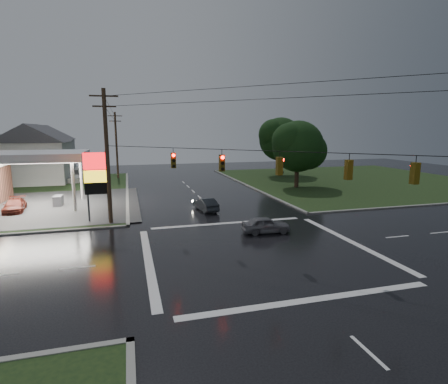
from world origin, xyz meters
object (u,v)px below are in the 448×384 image
object	(u,v)px
house_far	(45,149)
car_pump	(15,205)
car_crossing	(266,225)
pylon_sign	(97,175)
car_north	(206,204)
utility_pole_nw	(107,155)
tree_ne_far	(281,139)
tree_ne_near	(299,147)
utility_pole_n	(116,144)
house_near	(34,153)

from	to	relation	value
house_far	car_pump	size ratio (longest dim) A/B	2.60
car_crossing	pylon_sign	bearing A→B (deg)	65.83
pylon_sign	house_far	size ratio (longest dim) A/B	0.54
car_north	utility_pole_nw	bearing A→B (deg)	7.11
pylon_sign	car_pump	world-z (taller)	pylon_sign
car_pump	tree_ne_far	bearing A→B (deg)	19.35
pylon_sign	tree_ne_near	distance (m)	27.23
utility_pole_nw	utility_pole_n	xyz separation A→B (m)	(0.00, 28.50, -0.25)
tree_ne_far	car_north	size ratio (longest dim) A/B	2.56
car_north	utility_pole_n	bearing A→B (deg)	-80.56
tree_ne_near	tree_ne_far	bearing A→B (deg)	75.93
utility_pole_nw	car_pump	size ratio (longest dim) A/B	2.59
house_near	tree_ne_near	world-z (taller)	tree_ne_near
utility_pole_nw	car_crossing	world-z (taller)	utility_pole_nw
tree_ne_near	car_crossing	world-z (taller)	tree_ne_near
pylon_sign	car_north	bearing A→B (deg)	8.94
house_near	car_pump	xyz separation A→B (m)	(2.38, -19.55, -3.79)
utility_pole_nw	tree_ne_near	xyz separation A→B (m)	(23.64, 12.49, -0.16)
utility_pole_n	house_near	distance (m)	11.67
tree_ne_far	house_far	bearing A→B (deg)	160.29
utility_pole_nw	house_far	xyz separation A→B (m)	(-12.45, 38.50, -1.32)
tree_ne_far	car_crossing	xyz separation A→B (m)	(-15.14, -30.44, -5.55)
utility_pole_n	car_crossing	world-z (taller)	utility_pole_n
utility_pole_nw	car_crossing	size ratio (longest dim) A/B	2.99
utility_pole_nw	tree_ne_far	size ratio (longest dim) A/B	1.12
house_far	tree_ne_near	world-z (taller)	tree_ne_near
tree_ne_far	car_pump	bearing A→B (deg)	-153.85
utility_pole_nw	house_far	world-z (taller)	utility_pole_nw
tree_ne_far	car_crossing	bearing A→B (deg)	-116.44
utility_pole_nw	car_crossing	bearing A→B (deg)	-27.32
utility_pole_n	utility_pole_nw	bearing A→B (deg)	-90.00
tree_ne_far	car_pump	world-z (taller)	tree_ne_far
pylon_sign	car_north	size ratio (longest dim) A/B	1.57
utility_pole_n	tree_ne_near	xyz separation A→B (m)	(23.64, -16.01, 0.09)
utility_pole_n	tree_ne_far	bearing A→B (deg)	-8.55
tree_ne_far	car_crossing	size ratio (longest dim) A/B	2.66
house_far	tree_ne_far	distance (m)	41.57
utility_pole_n	car_north	size ratio (longest dim) A/B	2.75
utility_pole_nw	utility_pole_n	size ratio (longest dim) A/B	1.05
tree_ne_near	utility_pole_nw	bearing A→B (deg)	-152.14
tree_ne_far	car_north	xyz separation A→B (m)	(-17.95, -21.97, -5.55)
car_north	pylon_sign	bearing A→B (deg)	-0.14
utility_pole_nw	car_north	xyz separation A→B (m)	(8.70, 2.53, -5.09)
car_north	car_pump	bearing A→B (deg)	-23.07
utility_pole_n	house_near	bearing A→B (deg)	-170.09
car_north	house_far	bearing A→B (deg)	-68.63
pylon_sign	tree_ne_near	size ratio (longest dim) A/B	0.67
house_near	house_far	xyz separation A→B (m)	(-1.00, 12.00, 0.00)
utility_pole_nw	house_far	distance (m)	40.48
pylon_sign	tree_ne_far	distance (m)	36.35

